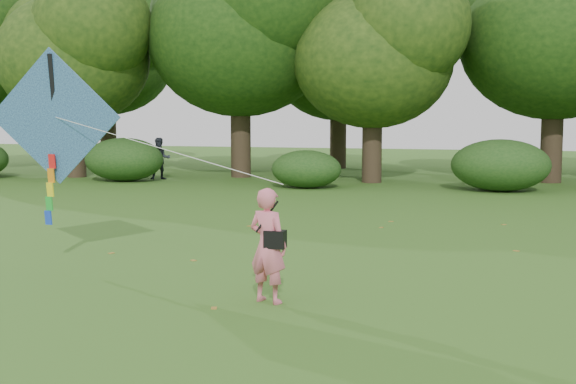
# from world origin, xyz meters

# --- Properties ---
(ground) EXTENTS (100.00, 100.00, 0.00)m
(ground) POSITION_xyz_m (0.00, 0.00, 0.00)
(ground) COLOR #265114
(ground) RESTS_ON ground
(man_kite_flyer) EXTENTS (0.71, 0.57, 1.69)m
(man_kite_flyer) POSITION_xyz_m (-0.36, 0.79, 0.84)
(man_kite_flyer) COLOR #E26A7E
(man_kite_flyer) RESTS_ON ground
(bystander_left) EXTENTS (1.09, 1.02, 1.78)m
(bystander_left) POSITION_xyz_m (-10.87, 18.86, 0.89)
(bystander_left) COLOR #272C35
(bystander_left) RESTS_ON ground
(crossbody_bag) EXTENTS (0.43, 0.20, 0.69)m
(crossbody_bag) POSITION_xyz_m (-0.24, 0.76, 0.96)
(crossbody_bag) COLOR black
(crossbody_bag) RESTS_ON ground
(flying_kite) EXTENTS (5.98, 1.84, 3.20)m
(flying_kite) POSITION_xyz_m (-4.85, 2.31, 2.65)
(flying_kite) COLOR #2A75B6
(flying_kite) RESTS_ON ground
(tree_line) EXTENTS (54.70, 15.30, 9.48)m
(tree_line) POSITION_xyz_m (1.67, 22.88, 5.60)
(tree_line) COLOR #3A2D1E
(tree_line) RESTS_ON ground
(shrub_band) EXTENTS (39.15, 3.22, 1.88)m
(shrub_band) POSITION_xyz_m (-0.72, 17.60, 0.86)
(shrub_band) COLOR #264919
(shrub_band) RESTS_ON ground
(fallen_leaves) EXTENTS (10.38, 9.46, 0.01)m
(fallen_leaves) POSITION_xyz_m (0.60, 5.72, 0.01)
(fallen_leaves) COLOR olive
(fallen_leaves) RESTS_ON ground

